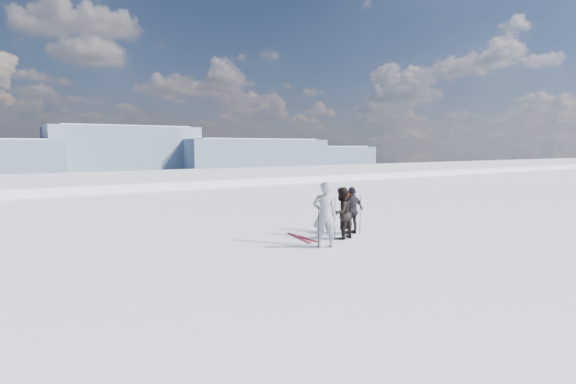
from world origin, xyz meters
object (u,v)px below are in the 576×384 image
skier_pack (352,210)px  skis_loose (301,238)px  skier_dark (341,213)px  skier_grey (325,214)px

skier_pack → skis_loose: size_ratio=0.92×
skier_pack → skier_dark: bearing=24.6°
skier_dark → skier_pack: size_ratio=1.04×
skier_grey → skis_loose: skier_grey is taller
skier_dark → skis_loose: skier_dark is taller
skier_grey → skier_dark: skier_grey is taller
skier_dark → skis_loose: 1.50m
skier_grey → skis_loose: 1.68m
skier_dark → skier_pack: (0.82, 0.42, -0.03)m
skier_dark → skier_grey: bearing=17.0°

